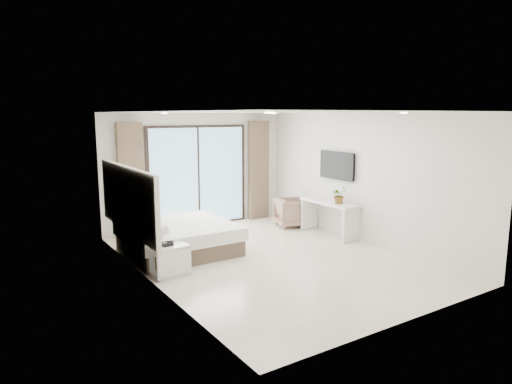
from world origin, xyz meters
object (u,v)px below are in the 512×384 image
at_px(console_desk, 329,211).
at_px(bed, 178,238).
at_px(nightstand, 170,260).
at_px(armchair, 292,211).

bearing_deg(console_desk, bed, 169.84).
height_order(nightstand, console_desk, console_desk).
distance_m(bed, armchair, 3.20).
distance_m(bed, console_desk, 3.41).
bearing_deg(armchair, bed, 116.58).
relative_size(console_desk, armchair, 2.04).
height_order(console_desk, armchair, console_desk).
height_order(bed, nightstand, bed).
distance_m(nightstand, armchair, 4.09).
bearing_deg(armchair, nightstand, 130.36).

